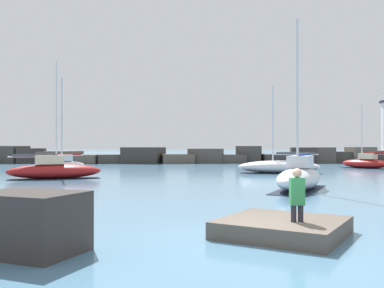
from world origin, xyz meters
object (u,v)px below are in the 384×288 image
object	(u,v)px
sailboat_moored_3	(279,167)
person_on_rocks	(297,199)
sailboat_moored_2	(60,164)
sailboat_moored_1	(54,170)
sailboat_moored_5	(299,177)
sailboat_moored_4	(366,163)

from	to	relation	value
sailboat_moored_3	person_on_rocks	distance (m)	27.41
sailboat_moored_2	sailboat_moored_3	world-z (taller)	sailboat_moored_2
person_on_rocks	sailboat_moored_1	bearing A→B (deg)	120.78
sailboat_moored_2	sailboat_moored_5	xyz separation A→B (m)	(18.48, -19.29, 0.10)
sailboat_moored_2	person_on_rocks	bearing A→B (deg)	-64.67
sailboat_moored_1	sailboat_moored_5	size ratio (longest dim) A/B	0.81
sailboat_moored_3	sailboat_moored_1	bearing A→B (deg)	-161.35
sailboat_moored_2	sailboat_moored_3	bearing A→B (deg)	-13.28
sailboat_moored_3	sailboat_moored_4	size ratio (longest dim) A/B	1.11
sailboat_moored_3	sailboat_moored_4	bearing A→B (deg)	36.26
sailboat_moored_2	sailboat_moored_5	distance (m)	26.71
sailboat_moored_4	person_on_rocks	xyz separation A→B (m)	(-16.99, -35.14, 0.42)
sailboat_moored_4	sailboat_moored_5	bearing A→B (deg)	-120.72
sailboat_moored_4	person_on_rocks	bearing A→B (deg)	-115.80
sailboat_moored_4	person_on_rocks	distance (m)	39.03
sailboat_moored_2	sailboat_moored_5	world-z (taller)	sailboat_moored_2
sailboat_moored_1	sailboat_moored_2	size ratio (longest dim) A/B	0.69
sailboat_moored_3	sailboat_moored_5	world-z (taller)	sailboat_moored_5
sailboat_moored_5	sailboat_moored_1	bearing A→B (deg)	152.20
sailboat_moored_3	person_on_rocks	xyz separation A→B (m)	(-5.64, -26.82, 0.45)
sailboat_moored_1	person_on_rocks	distance (m)	24.14
sailboat_moored_1	person_on_rocks	size ratio (longest dim) A/B	4.12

